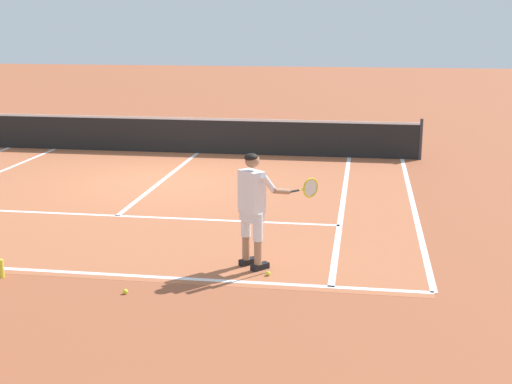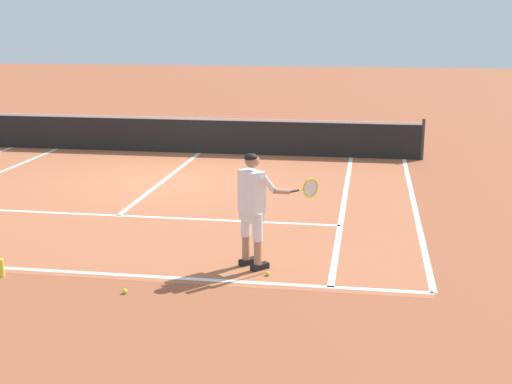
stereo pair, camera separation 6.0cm
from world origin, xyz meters
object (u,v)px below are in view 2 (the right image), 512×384
tennis_ball_by_baseline (125,291)px  water_bottle (2,268)px  tennis_ball_near_feet (268,274)px  tennis_player (253,202)px

tennis_ball_by_baseline → water_bottle: 1.96m
tennis_ball_near_feet → tennis_ball_by_baseline: bearing=-151.4°
tennis_ball_near_feet → water_bottle: (-3.72, -0.65, 0.10)m
water_bottle → tennis_ball_near_feet: bearing=9.9°
tennis_player → water_bottle: bearing=-164.5°
tennis_player → tennis_ball_near_feet: bearing=-50.6°
tennis_player → water_bottle: 3.69m
tennis_ball_near_feet → tennis_ball_by_baseline: size_ratio=1.00×
tennis_player → tennis_ball_near_feet: 1.04m
tennis_player → tennis_ball_by_baseline: size_ratio=25.95×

